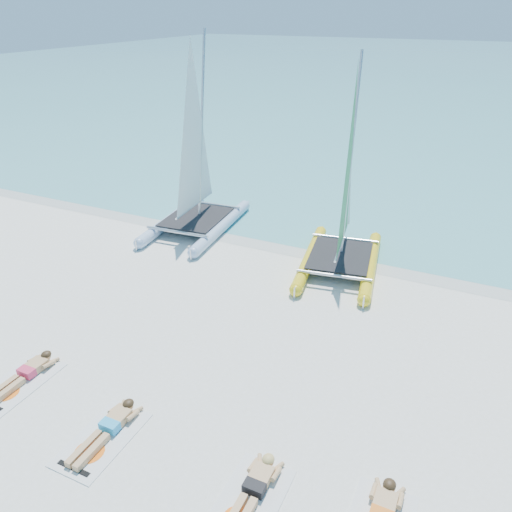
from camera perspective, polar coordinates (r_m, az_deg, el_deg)
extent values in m
plane|color=white|center=(12.66, -5.18, -8.75)|extent=(140.00, 140.00, 0.00)
cube|color=#73C0C0|center=(72.36, 22.11, 19.24)|extent=(140.00, 115.00, 0.01)
cube|color=beige|center=(16.95, 4.11, 1.11)|extent=(140.00, 1.40, 0.01)
cylinder|color=silver|center=(18.86, -9.56, 4.20)|extent=(0.78, 4.54, 0.40)
cone|color=silver|center=(20.90, -6.24, 6.70)|extent=(0.43, 0.61, 0.38)
cylinder|color=silver|center=(17.99, -3.93, 3.39)|extent=(0.78, 4.54, 0.40)
cone|color=silver|center=(20.12, -1.04, 6.05)|extent=(0.43, 0.61, 0.38)
cube|color=black|center=(18.32, -6.85, 4.48)|extent=(2.15, 2.64, 0.03)
cylinder|color=silver|center=(18.08, -6.22, 14.56)|extent=(0.19, 1.19, 6.23)
cylinder|color=#FFFC1A|center=(15.85, 6.16, -0.16)|extent=(1.03, 4.24, 0.37)
cone|color=#FFFC1A|center=(17.94, 7.55, 3.09)|extent=(0.44, 0.59, 0.36)
cylinder|color=#FFFC1A|center=(15.69, 12.95, -1.04)|extent=(1.03, 4.24, 0.37)
cone|color=#FFFC1A|center=(17.80, 13.55, 2.35)|extent=(0.44, 0.59, 0.36)
cube|color=black|center=(15.65, 9.59, 0.10)|extent=(2.16, 2.58, 0.03)
cylinder|color=silver|center=(15.32, 10.81, 11.10)|extent=(0.26, 1.11, 5.83)
cube|color=white|center=(12.28, -25.44, -12.95)|extent=(1.00, 1.85, 0.02)
cube|color=tan|center=(12.42, -24.06, -11.52)|extent=(0.36, 0.55, 0.17)
cube|color=#D93358|center=(12.32, -24.75, -11.98)|extent=(0.37, 0.22, 0.17)
cube|color=tan|center=(12.08, -26.83, -13.58)|extent=(0.31, 0.85, 0.13)
sphere|color=tan|center=(12.57, -22.86, -10.51)|extent=(0.21, 0.21, 0.21)
ellipsoid|color=#332312|center=(12.55, -22.86, -10.34)|extent=(0.22, 0.24, 0.15)
cube|color=white|center=(10.45, -17.16, -19.34)|extent=(1.00, 1.85, 0.02)
cube|color=tan|center=(10.58, -15.66, -17.52)|extent=(0.36, 0.55, 0.17)
cube|color=#289FD9|center=(10.48, -16.39, -18.15)|extent=(0.37, 0.22, 0.17)
cube|color=tan|center=(10.22, -18.64, -20.29)|extent=(0.31, 0.85, 0.13)
sphere|color=tan|center=(10.75, -14.40, -16.20)|extent=(0.21, 0.21, 0.21)
ellipsoid|color=#332312|center=(10.72, -14.39, -16.02)|extent=(0.22, 0.24, 0.15)
cube|color=white|center=(9.16, -0.90, -26.46)|extent=(1.00, 1.85, 0.02)
cube|color=tan|center=(9.31, 0.37, -24.13)|extent=(0.36, 0.55, 0.17)
cube|color=black|center=(9.19, -0.21, -24.99)|extent=(0.37, 0.22, 0.17)
sphere|color=tan|center=(9.49, 1.38, -22.40)|extent=(0.21, 0.21, 0.21)
ellipsoid|color=tan|center=(9.47, 1.41, -22.20)|extent=(0.22, 0.24, 0.15)
cube|color=tan|center=(9.22, 14.42, -25.97)|extent=(0.36, 0.55, 0.17)
sphere|color=tan|center=(9.43, 14.97, -24.12)|extent=(0.21, 0.21, 0.21)
ellipsoid|color=#332312|center=(9.40, 15.02, -23.92)|extent=(0.22, 0.24, 0.15)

